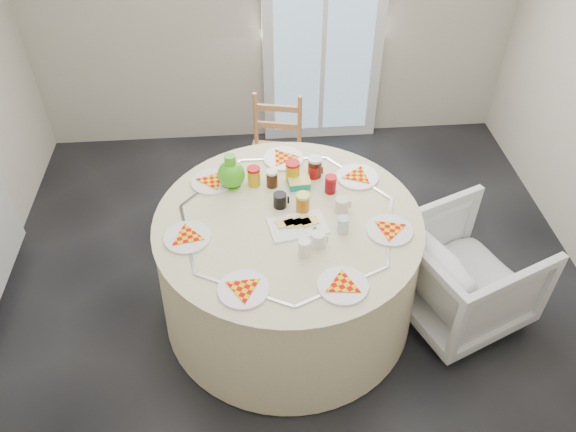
{
  "coord_description": "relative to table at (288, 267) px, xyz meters",
  "views": [
    {
      "loc": [
        -0.25,
        -2.39,
        2.92
      ],
      "look_at": [
        -0.06,
        -0.05,
        0.8
      ],
      "focal_mm": 35.0,
      "sensor_mm": 36.0,
      "label": 1
    }
  ],
  "objects": [
    {
      "name": "glass_door",
      "position": [
        0.46,
        2.0,
        0.68
      ],
      "size": [
        1.0,
        0.08,
        2.1
      ],
      "primitive_type": "cube",
      "color": "silver",
      "rests_on": "floor"
    },
    {
      "name": "green_pitcher",
      "position": [
        -0.31,
        0.34,
        0.49
      ],
      "size": [
        0.17,
        0.17,
        0.22
      ],
      "primitive_type": null,
      "rotation": [
        0.0,
        0.0,
        -0.0
      ],
      "color": "green",
      "rests_on": "table"
    },
    {
      "name": "table",
      "position": [
        0.0,
        0.0,
        0.0
      ],
      "size": [
        1.58,
        1.58,
        0.8
      ],
      "primitive_type": "cylinder",
      "color": "beige",
      "rests_on": "floor"
    },
    {
      "name": "place_settings",
      "position": [
        0.0,
        0.0,
        0.4
      ],
      "size": [
        1.56,
        1.56,
        0.03
      ],
      "primitive_type": null,
      "rotation": [
        0.0,
        0.0,
        0.12
      ],
      "color": "white",
      "rests_on": "table"
    },
    {
      "name": "floor",
      "position": [
        0.06,
        0.05,
        -0.38
      ],
      "size": [
        4.0,
        4.0,
        0.0
      ],
      "primitive_type": "plane",
      "color": "black",
      "rests_on": "ground"
    },
    {
      "name": "jar_cluster",
      "position": [
        0.04,
        0.28,
        0.45
      ],
      "size": [
        0.52,
        0.27,
        0.15
      ],
      "primitive_type": null,
      "rotation": [
        0.0,
        0.0,
        -0.03
      ],
      "color": "#A25622",
      "rests_on": "table"
    },
    {
      "name": "armchair",
      "position": [
        1.08,
        -0.11,
        0.02
      ],
      "size": [
        0.91,
        0.94,
        0.75
      ],
      "primitive_type": "imported",
      "rotation": [
        0.0,
        0.0,
        1.97
      ],
      "color": "silver",
      "rests_on": "floor"
    },
    {
      "name": "wooden_chair",
      "position": [
        -0.01,
        1.09,
        0.09
      ],
      "size": [
        0.46,
        0.44,
        0.87
      ],
      "primitive_type": null,
      "rotation": [
        0.0,
        0.0,
        -0.21
      ],
      "color": "#BA764D",
      "rests_on": "floor"
    },
    {
      "name": "mugs_glasses",
      "position": [
        0.14,
        -0.0,
        0.44
      ],
      "size": [
        0.6,
        0.6,
        0.11
      ],
      "primitive_type": null,
      "rotation": [
        0.0,
        0.0,
        -0.03
      ],
      "color": "gray",
      "rests_on": "table"
    },
    {
      "name": "butter_tub",
      "position": [
        0.09,
        0.29,
        0.41
      ],
      "size": [
        0.14,
        0.1,
        0.05
      ],
      "primitive_type": "cube",
      "rotation": [
        0.0,
        0.0,
        0.05
      ],
      "color": "#069A8F",
      "rests_on": "table"
    },
    {
      "name": "cheese_platter",
      "position": [
        0.05,
        -0.07,
        0.4
      ],
      "size": [
        0.35,
        0.26,
        0.04
      ],
      "primitive_type": null,
      "rotation": [
        0.0,
        0.0,
        0.18
      ],
      "color": "white",
      "rests_on": "table"
    }
  ]
}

